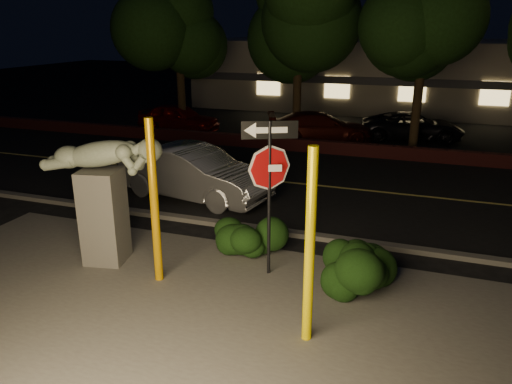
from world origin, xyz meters
TOP-DOWN VIEW (x-y plane):
  - ground at (0.00, 10.00)m, footprint 90.00×90.00m
  - patio at (0.00, -1.00)m, footprint 14.00×6.00m
  - road at (0.00, 7.00)m, footprint 80.00×8.00m
  - lane_marking at (0.00, 7.00)m, footprint 80.00×0.12m
  - curb at (0.00, 2.90)m, footprint 80.00×0.25m
  - brick_wall at (0.00, 11.30)m, footprint 40.00×0.35m
  - parking_lot at (0.00, 17.00)m, footprint 40.00×12.00m
  - building at (0.00, 24.99)m, footprint 22.00×10.20m
  - tree_far_a at (-8.00, 13.00)m, footprint 4.60×4.60m
  - tree_far_c at (2.50, 12.80)m, footprint 4.80×4.80m
  - yellow_pole_left at (-1.76, -0.13)m, footprint 0.16×0.16m
  - yellow_pole_right at (1.52, -1.09)m, footprint 0.16×0.16m
  - signpost at (0.24, 0.85)m, footprint 0.99×0.47m
  - sculpture at (-3.20, 0.28)m, footprint 2.57×1.15m
  - hedge_center at (-0.46, 1.49)m, footprint 1.74×0.87m
  - hedge_right at (1.99, 1.33)m, footprint 1.75×1.31m
  - hedge_far_right at (2.18, 0.56)m, footprint 1.74×1.45m
  - silver_sedan at (-3.32, 4.65)m, footprint 4.90×2.49m
  - parked_car_red at (-8.28, 13.13)m, footprint 4.03×1.84m
  - parked_car_darkred at (-1.40, 13.12)m, footprint 4.90×3.33m
  - parked_car_dark at (2.36, 14.99)m, footprint 4.66×2.76m

SIDE VIEW (x-z plane):
  - ground at x=0.00m, z-range 0.00..0.00m
  - road at x=0.00m, z-range 0.00..0.01m
  - parking_lot at x=0.00m, z-range 0.00..0.01m
  - patio at x=0.00m, z-range 0.00..0.02m
  - lane_marking at x=0.00m, z-range 0.02..0.02m
  - curb at x=0.00m, z-range 0.00..0.12m
  - brick_wall at x=0.00m, z-range 0.00..0.50m
  - hedge_center at x=-0.46m, z-range 0.00..0.89m
  - hedge_right at x=1.99m, z-range 0.00..1.02m
  - hedge_far_right at x=2.18m, z-range 0.00..1.04m
  - parked_car_dark at x=2.36m, z-range 0.00..1.22m
  - parked_car_darkred at x=-1.40m, z-range 0.00..1.32m
  - parked_car_red at x=-8.28m, z-range 0.00..1.34m
  - silver_sedan at x=-3.32m, z-range 0.00..1.54m
  - yellow_pole_right at x=1.52m, z-range 0.00..3.24m
  - yellow_pole_left at x=-1.76m, z-range 0.00..3.29m
  - sculpture at x=-3.20m, z-range 0.32..3.07m
  - building at x=0.00m, z-range 0.00..4.00m
  - signpost at x=0.24m, z-range 0.67..3.85m
  - tree_far_a at x=-8.00m, z-range 1.63..9.06m
  - tree_far_c at x=2.50m, z-range 1.74..9.58m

